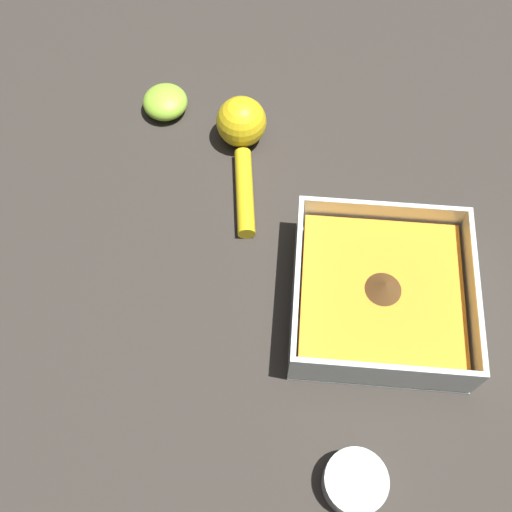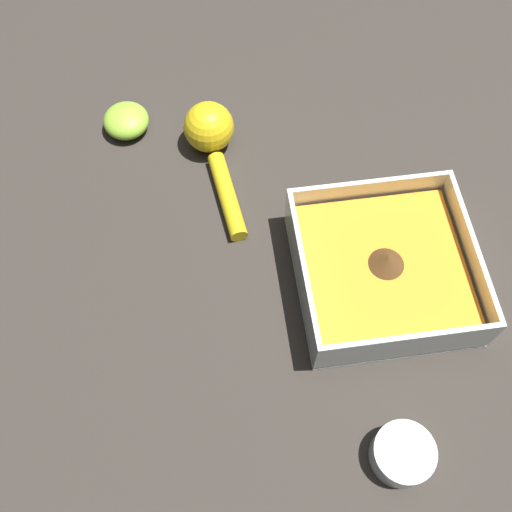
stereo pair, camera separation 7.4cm
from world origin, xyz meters
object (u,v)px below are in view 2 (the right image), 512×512
lemon_squeezer (212,139)px  lemon_half (126,121)px  square_dish (383,271)px  spice_bowl (401,454)px

lemon_squeezer → lemon_half: bearing=55.8°
square_dish → lemon_squeezer: 0.30m
lemon_half → spice_bowl: bearing=29.0°
square_dish → lemon_half: size_ratio=3.24×
spice_bowl → lemon_squeezer: 0.47m
spice_bowl → lemon_half: 0.57m
spice_bowl → lemon_half: (-0.50, -0.28, 0.00)m
lemon_squeezer → lemon_half: (-0.06, -0.12, -0.01)m
square_dish → spice_bowl: bearing=-7.8°
lemon_squeezer → lemon_half: 0.13m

